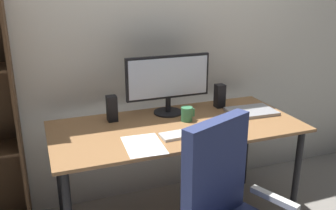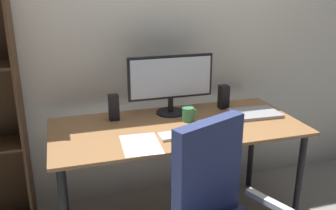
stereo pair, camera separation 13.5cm
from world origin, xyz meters
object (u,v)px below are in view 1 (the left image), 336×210
at_px(coffee_mug, 187,114).
at_px(speaker_right, 220,96).
at_px(laptop, 251,111).
at_px(desk, 177,137).
at_px(keyboard, 184,134).
at_px(speaker_left, 112,108).
at_px(monitor, 168,80).
at_px(mouse, 221,128).

relative_size(coffee_mug, speaker_right, 0.55).
distance_m(coffee_mug, laptop, 0.48).
relative_size(desk, laptop, 4.95).
xyz_separation_m(keyboard, coffee_mug, (0.11, 0.22, 0.04)).
xyz_separation_m(coffee_mug, speaker_left, (-0.46, 0.17, 0.04)).
bearing_deg(monitor, speaker_right, -1.15).
bearing_deg(monitor, mouse, -64.45).
bearing_deg(desk, keyboard, -96.36).
relative_size(mouse, coffee_mug, 1.02).
distance_m(mouse, coffee_mug, 0.26).
distance_m(desk, monitor, 0.39).
xyz_separation_m(monitor, speaker_right, (0.39, -0.01, -0.15)).
distance_m(desk, keyboard, 0.19).
relative_size(keyboard, mouse, 3.02).
xyz_separation_m(mouse, speaker_right, (0.20, 0.40, 0.07)).
xyz_separation_m(keyboard, speaker_right, (0.44, 0.39, 0.08)).
height_order(monitor, speaker_right, monitor).
bearing_deg(monitor, keyboard, -96.65).
distance_m(monitor, keyboard, 0.46).
xyz_separation_m(monitor, speaker_left, (-0.39, -0.01, -0.15)).
distance_m(keyboard, coffee_mug, 0.25).
xyz_separation_m(coffee_mug, speaker_right, (0.33, 0.17, 0.04)).
relative_size(monitor, speaker_left, 3.46).
bearing_deg(mouse, desk, 126.59).
height_order(mouse, laptop, mouse).
relative_size(desk, mouse, 16.51).
bearing_deg(monitor, coffee_mug, -70.86).
xyz_separation_m(coffee_mug, laptop, (0.48, -0.02, -0.04)).
xyz_separation_m(desk, keyboard, (-0.02, -0.17, 0.09)).
bearing_deg(speaker_left, mouse, -33.99).
bearing_deg(laptop, coffee_mug, -179.54).
bearing_deg(monitor, laptop, -20.06).
distance_m(mouse, speaker_left, 0.71).
distance_m(keyboard, speaker_right, 0.59).
bearing_deg(keyboard, laptop, 16.14).
bearing_deg(speaker_left, monitor, 1.15).
bearing_deg(speaker_right, mouse, -116.92).
relative_size(laptop, speaker_right, 1.88).
distance_m(monitor, laptop, 0.62).
xyz_separation_m(monitor, mouse, (0.19, -0.40, -0.22)).
height_order(keyboard, laptop, laptop).
distance_m(desk, speaker_right, 0.50).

